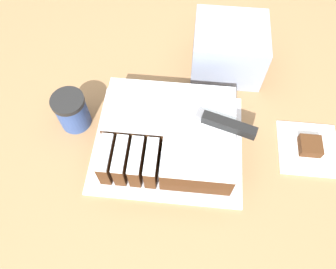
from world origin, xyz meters
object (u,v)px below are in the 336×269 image
Objects in this scene: cake at (171,133)px; storage_box at (228,49)px; knife at (215,121)px; cake_board at (168,143)px; brownie at (310,146)px; coffee_cup at (72,111)px.

cake is 0.29m from storage_box.
knife is 0.25m from storage_box.
storage_box is (0.13, 0.26, 0.06)m from cake_board.
cake is 0.33m from brownie.
brownie reaches higher than cake_board.
coffee_cup is at bearing 12.39° from knife.
cake_board is at bearing -117.26° from storage_box.
knife is 0.34m from coffee_cup.
brownie is at bearing 2.38° from cake.
knife is (0.10, 0.01, 0.05)m from cake.
brownie is at bearing -163.02° from knife.
knife is at bearing -179.54° from brownie.
coffee_cup is (-0.24, 0.04, 0.05)m from cake_board.
cake is at bearing -177.62° from brownie.
cake_board is 1.19× the size of cake.
cake is 3.12× the size of coffee_cup.
knife reaches higher than cake_board.
knife is 3.27× the size of coffee_cup.
coffee_cup is 0.52× the size of storage_box.
cake_board is 0.04m from cake.
coffee_cup is (-0.34, 0.02, -0.05)m from knife.
storage_box is at bearing 129.99° from brownie.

